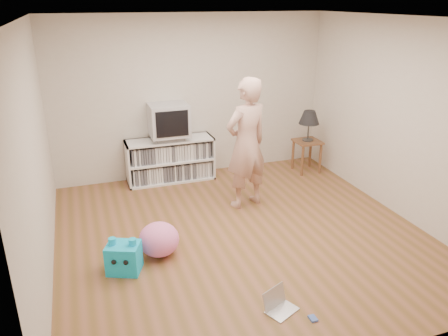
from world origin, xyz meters
TOP-DOWN VIEW (x-y plane):
  - ground at (0.00, 0.00)m, footprint 4.50×4.50m
  - walls at (0.00, 0.00)m, footprint 4.52×4.52m
  - ceiling at (0.00, 0.00)m, footprint 4.50×4.50m
  - media_unit at (-0.45, 2.04)m, footprint 1.40×0.45m
  - dvd_deck at (-0.45, 2.02)m, footprint 0.45×0.35m
  - crt_tv at (-0.45, 2.02)m, footprint 0.60×0.53m
  - side_table at (1.84, 1.65)m, footprint 0.42×0.42m
  - table_lamp at (1.84, 1.65)m, footprint 0.34×0.34m
  - person at (0.36, 0.76)m, footprint 0.77×0.62m
  - laptop at (-0.19, -1.47)m, footprint 0.37×0.34m
  - playing_cards at (0.06, -1.71)m, footprint 0.07×0.09m
  - plush_blue at (-1.50, -0.35)m, footprint 0.43×0.39m
  - plush_pink at (-1.07, -0.14)m, footprint 0.61×0.61m

SIDE VIEW (x-z plane):
  - ground at x=0.00m, z-range 0.00..0.00m
  - playing_cards at x=0.06m, z-range 0.00..0.02m
  - laptop at x=-0.19m, z-range -0.05..0.16m
  - plush_blue at x=-1.50m, z-range -0.03..0.37m
  - plush_pink at x=-1.07m, z-range 0.00..0.40m
  - media_unit at x=-0.45m, z-range 0.00..0.70m
  - side_table at x=1.84m, z-range 0.14..0.69m
  - dvd_deck at x=-0.45m, z-range 0.70..0.77m
  - person at x=0.36m, z-range 0.00..1.84m
  - table_lamp at x=1.84m, z-range 0.68..1.20m
  - crt_tv at x=-0.45m, z-range 0.77..1.27m
  - walls at x=0.00m, z-range 0.00..2.60m
  - ceiling at x=0.00m, z-range 2.60..2.60m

